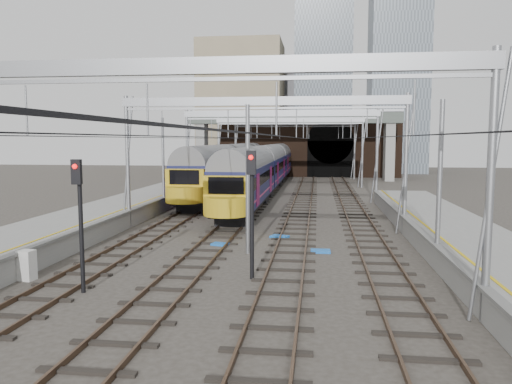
# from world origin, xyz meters

# --- Properties ---
(ground) EXTENTS (160.00, 160.00, 0.00)m
(ground) POSITION_xyz_m (0.00, 0.00, 0.00)
(ground) COLOR #38332D
(ground) RESTS_ON ground
(platform_left) EXTENTS (4.32, 55.00, 1.12)m
(platform_left) POSITION_xyz_m (-10.18, 2.50, 0.55)
(platform_left) COLOR gray
(platform_left) RESTS_ON ground
(platform_right) EXTENTS (4.32, 47.00, 1.12)m
(platform_right) POSITION_xyz_m (10.18, -1.50, 0.55)
(platform_right) COLOR gray
(platform_right) RESTS_ON ground
(tracks) EXTENTS (14.40, 80.00, 0.22)m
(tracks) POSITION_xyz_m (0.00, 15.00, 0.02)
(tracks) COLOR #4C3828
(tracks) RESTS_ON ground
(overhead_line) EXTENTS (16.80, 80.00, 8.00)m
(overhead_line) POSITION_xyz_m (0.00, 21.49, 6.57)
(overhead_line) COLOR gray
(overhead_line) RESTS_ON ground
(retaining_wall) EXTENTS (28.00, 2.75, 9.00)m
(retaining_wall) POSITION_xyz_m (1.40, 51.93, 4.33)
(retaining_wall) COLOR black
(retaining_wall) RESTS_ON ground
(overbridge) EXTENTS (28.00, 3.00, 9.25)m
(overbridge) POSITION_xyz_m (0.00, 46.00, 7.27)
(overbridge) COLOR gray
(overbridge) RESTS_ON ground
(city_skyline) EXTENTS (37.50, 27.50, 60.00)m
(city_skyline) POSITION_xyz_m (2.73, 70.48, 17.09)
(city_skyline) COLOR tan
(city_skyline) RESTS_ON ground
(train_main) EXTENTS (2.83, 65.34, 4.85)m
(train_main) POSITION_xyz_m (-2.00, 39.88, 2.50)
(train_main) COLOR black
(train_main) RESTS_ON ground
(train_second) EXTENTS (2.88, 66.51, 4.92)m
(train_second) POSITION_xyz_m (-6.00, 46.06, 2.54)
(train_second) COLOR black
(train_second) RESTS_ON ground
(signal_near_left) EXTENTS (0.34, 0.46, 4.72)m
(signal_near_left) POSITION_xyz_m (-4.93, -4.83, 2.99)
(signal_near_left) COLOR black
(signal_near_left) RESTS_ON ground
(signal_near_centre) EXTENTS (0.36, 0.47, 4.97)m
(signal_near_centre) POSITION_xyz_m (0.77, -2.38, 3.13)
(signal_near_centre) COLOR black
(signal_near_centre) RESTS_ON ground
(relay_cabinet) EXTENTS (0.64, 0.56, 1.17)m
(relay_cabinet) POSITION_xyz_m (-7.80, -3.55, 0.58)
(relay_cabinet) COLOR silver
(relay_cabinet) RESTS_ON ground
(equip_cover_a) EXTENTS (0.96, 0.79, 0.10)m
(equip_cover_a) POSITION_xyz_m (-1.67, 3.66, 0.05)
(equip_cover_a) COLOR blue
(equip_cover_a) RESTS_ON ground
(equip_cover_b) EXTENTS (0.95, 0.68, 0.11)m
(equip_cover_b) POSITION_xyz_m (3.44, 2.65, 0.05)
(equip_cover_b) COLOR blue
(equip_cover_b) RESTS_ON ground
(equip_cover_c) EXTENTS (1.11, 0.96, 0.11)m
(equip_cover_c) POSITION_xyz_m (1.21, 5.99, 0.06)
(equip_cover_c) COLOR blue
(equip_cover_c) RESTS_ON ground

